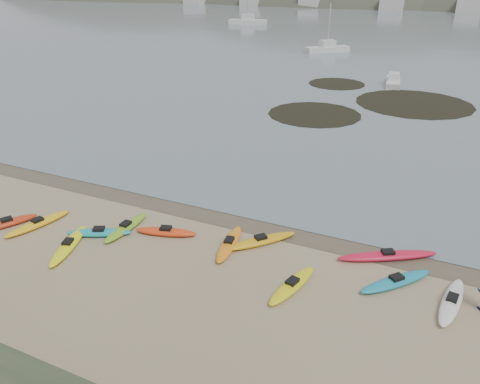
% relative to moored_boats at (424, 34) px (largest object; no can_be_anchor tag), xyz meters
% --- Properties ---
extents(ground, '(600.00, 600.00, 0.00)m').
position_rel_moored_boats_xyz_m(ground, '(-1.78, -81.65, -0.55)').
color(ground, tan).
rests_on(ground, ground).
extents(wet_sand, '(60.00, 60.00, 0.00)m').
position_rel_moored_boats_xyz_m(wet_sand, '(-1.78, -81.95, -0.55)').
color(wet_sand, brown).
rests_on(wet_sand, ground).
extents(kayaks, '(22.99, 8.94, 0.34)m').
position_rel_moored_boats_xyz_m(kayaks, '(-1.74, -85.35, -0.38)').
color(kayaks, '#EF4114').
rests_on(kayaks, ground).
extents(kelp_mats, '(18.08, 20.71, 0.04)m').
position_rel_moored_boats_xyz_m(kelp_mats, '(0.10, -54.53, -0.53)').
color(kelp_mats, black).
rests_on(kelp_mats, water).
extents(moored_boats, '(98.43, 91.26, 1.26)m').
position_rel_moored_boats_xyz_m(moored_boats, '(0.00, 0.00, 0.00)').
color(moored_boats, silver).
rests_on(moored_boats, ground).
extents(far_town, '(199.00, 5.00, 4.00)m').
position_rel_moored_boats_xyz_m(far_town, '(4.22, 63.35, 1.45)').
color(far_town, beige).
rests_on(far_town, ground).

